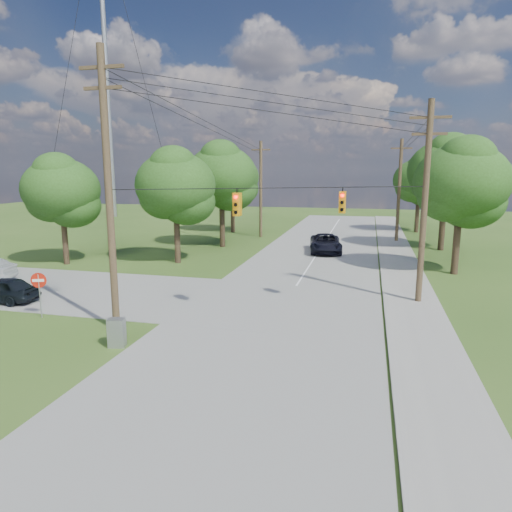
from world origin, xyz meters
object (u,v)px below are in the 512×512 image
(car_cross_dark, at_px, (1,290))
(car_main_north, at_px, (326,243))
(pole_north_w, at_px, (261,189))
(control_cabinet, at_px, (117,333))
(pole_ne, at_px, (425,201))
(pole_north_e, at_px, (399,190))
(do_not_enter_sign, at_px, (39,285))
(pole_sw, at_px, (109,189))

(car_cross_dark, height_order, car_main_north, car_main_north)
(pole_north_w, xyz_separation_m, control_cabinet, (1.50, -31.41, -4.54))
(pole_north_w, relative_size, control_cabinet, 8.52)
(pole_ne, relative_size, pole_north_e, 1.05)
(pole_north_e, bearing_deg, do_not_enter_sign, -121.67)
(control_cabinet, bearing_deg, car_main_north, 61.62)
(pole_ne, distance_m, control_cabinet, 16.31)
(car_cross_dark, height_order, control_cabinet, car_cross_dark)
(pole_sw, height_order, car_cross_dark, pole_sw)
(pole_ne, distance_m, pole_north_e, 22.00)
(pole_ne, xyz_separation_m, car_main_north, (-6.29, 14.24, -4.66))
(car_cross_dark, bearing_deg, pole_north_w, 160.48)
(pole_ne, relative_size, car_cross_dark, 2.63)
(car_main_north, bearing_deg, pole_ne, -74.02)
(do_not_enter_sign, bearing_deg, pole_ne, 3.06)
(pole_north_w, bearing_deg, pole_ne, -57.71)
(pole_sw, xyz_separation_m, pole_north_e, (13.50, 29.60, -1.10))
(pole_north_e, relative_size, car_cross_dark, 2.51)
(pole_sw, xyz_separation_m, car_cross_dark, (-8.26, 2.30, -5.52))
(pole_sw, distance_m, control_cabinet, 6.02)
(car_cross_dark, bearing_deg, pole_sw, 70.97)
(pole_north_e, height_order, do_not_enter_sign, pole_north_e)
(pole_north_e, xyz_separation_m, do_not_enter_sign, (-17.89, -29.00, -3.49))
(car_cross_dark, distance_m, car_main_north, 24.92)
(pole_sw, relative_size, car_cross_dark, 3.01)
(car_cross_dark, bearing_deg, car_main_north, 138.18)
(pole_north_e, relative_size, car_main_north, 1.79)
(car_main_north, bearing_deg, do_not_enter_sign, -126.48)
(pole_sw, height_order, do_not_enter_sign, pole_sw)
(car_cross_dark, height_order, do_not_enter_sign, do_not_enter_sign)
(car_main_north, relative_size, control_cabinet, 4.76)
(pole_ne, bearing_deg, car_main_north, 113.82)
(car_cross_dark, bearing_deg, control_cabinet, 62.84)
(pole_sw, distance_m, car_main_north, 23.63)
(pole_north_w, distance_m, car_main_north, 11.70)
(pole_sw, relative_size, pole_ne, 1.14)
(pole_north_w, height_order, do_not_enter_sign, pole_north_w)
(pole_north_w, bearing_deg, car_cross_dark, -106.06)
(pole_sw, relative_size, control_cabinet, 10.23)
(pole_ne, relative_size, pole_north_w, 1.05)
(car_cross_dark, distance_m, do_not_enter_sign, 4.33)
(pole_ne, height_order, car_main_north, pole_ne)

